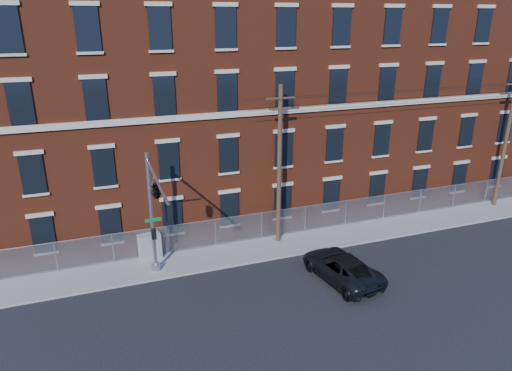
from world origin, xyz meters
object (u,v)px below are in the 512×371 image
at_px(utility_pole_near, 279,164).
at_px(pickup_truck, 342,267).
at_px(traffic_signal_mast, 155,199).
at_px(utility_cabinet, 150,246).

relative_size(utility_pole_near, pickup_truck, 1.91).
distance_m(traffic_signal_mast, utility_cabinet, 5.88).
xyz_separation_m(traffic_signal_mast, utility_pole_near, (8.00, 3.42, -0.05)).
bearing_deg(utility_pole_near, traffic_signal_mast, -156.86).
xyz_separation_m(utility_pole_near, pickup_truck, (1.60, -5.35, -4.61)).
bearing_deg(traffic_signal_mast, utility_pole_near, 23.14).
height_order(utility_pole_near, utility_cabinet, utility_pole_near).
bearing_deg(utility_cabinet, traffic_signal_mast, -98.97).
height_order(traffic_signal_mast, utility_pole_near, utility_pole_near).
distance_m(traffic_signal_mast, utility_pole_near, 8.70).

